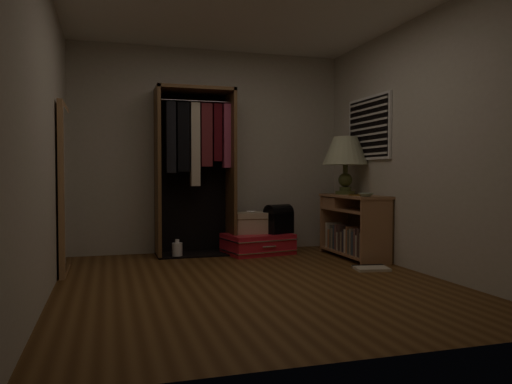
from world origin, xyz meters
TOP-DOWN VIEW (x-y plane):
  - ground at (0.00, 0.00)m, footprint 4.00×4.00m
  - room_walls at (0.08, 0.04)m, footprint 3.52×4.02m
  - console_bookshelf at (1.54, 1.04)m, footprint 0.42×1.12m
  - open_wardrobe at (-0.24, 1.77)m, footprint 0.95×0.50m
  - floor_mirror at (-1.70, 1.00)m, footprint 0.06×0.80m
  - pink_suitcase at (0.52, 1.60)m, footprint 0.92×0.74m
  - train_case at (0.44, 1.66)m, footprint 0.41×0.30m
  - black_bag at (0.78, 1.58)m, footprint 0.39×0.33m
  - table_lamp at (1.54, 1.24)m, footprint 0.62×0.62m
  - brass_tray at (1.54, 0.88)m, footprint 0.33×0.33m
  - ceramic_bowl at (1.49, 0.63)m, footprint 0.17×0.17m
  - white_jug at (-0.49, 1.60)m, footprint 0.16×0.16m
  - floor_book at (1.35, 0.27)m, footprint 0.39×0.33m

SIDE VIEW (x-z plane):
  - ground at x=0.00m, z-range 0.00..0.00m
  - floor_book at x=1.35m, z-range 0.00..0.03m
  - white_jug at x=-0.49m, z-range -0.02..0.20m
  - pink_suitcase at x=0.52m, z-range 0.00..0.25m
  - train_case at x=0.44m, z-range 0.24..0.53m
  - console_bookshelf at x=1.54m, z-range 0.02..0.77m
  - black_bag at x=0.78m, z-range 0.26..0.62m
  - brass_tray at x=1.54m, z-range 0.75..0.76m
  - ceramic_bowl at x=1.49m, z-range 0.75..0.79m
  - floor_mirror at x=-1.70m, z-range 0.00..1.70m
  - open_wardrobe at x=-0.24m, z-range 0.19..2.24m
  - table_lamp at x=1.54m, z-range 0.92..1.63m
  - room_walls at x=0.08m, z-range 0.20..2.80m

